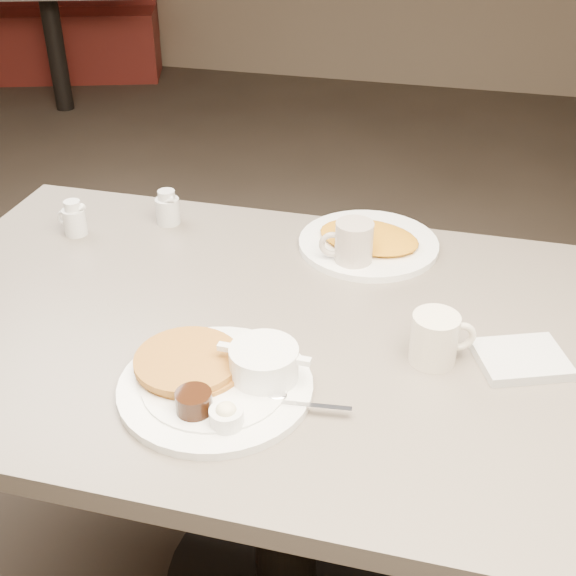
% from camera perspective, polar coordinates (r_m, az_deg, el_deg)
% --- Properties ---
extents(diner_table, '(1.50, 0.90, 0.75)m').
position_cam_1_polar(diner_table, '(1.46, -0.20, -8.38)').
color(diner_table, slate).
rests_on(diner_table, ground).
extents(main_plate, '(0.39, 0.33, 0.07)m').
position_cam_1_polar(main_plate, '(1.21, -5.18, -6.79)').
color(main_plate, white).
rests_on(main_plate, diner_table).
extents(coffee_mug_near, '(0.12, 0.10, 0.09)m').
position_cam_1_polar(coffee_mug_near, '(1.27, 11.29, -3.77)').
color(coffee_mug_near, '#F3E6CE').
rests_on(coffee_mug_near, diner_table).
extents(napkin, '(0.18, 0.16, 0.02)m').
position_cam_1_polar(napkin, '(1.32, 17.48, -5.24)').
color(napkin, silver).
rests_on(napkin, diner_table).
extents(coffee_mug_far, '(0.12, 0.09, 0.10)m').
position_cam_1_polar(coffee_mug_far, '(1.52, 4.98, 3.31)').
color(coffee_mug_far, '#BCAEA1').
rests_on(coffee_mug_far, diner_table).
extents(creamer_left, '(0.08, 0.07, 0.08)m').
position_cam_1_polar(creamer_left, '(1.71, -16.11, 5.11)').
color(creamer_left, silver).
rests_on(creamer_left, diner_table).
extents(creamer_right, '(0.07, 0.08, 0.08)m').
position_cam_1_polar(creamer_right, '(1.71, -9.24, 6.07)').
color(creamer_right, silver).
rests_on(creamer_right, diner_table).
extents(hash_plate, '(0.36, 0.36, 0.04)m').
position_cam_1_polar(hash_plate, '(1.61, 6.21, 3.56)').
color(hash_plate, white).
rests_on(hash_plate, diner_table).
extents(booth_back_left, '(1.41, 1.53, 1.12)m').
position_cam_1_polar(booth_back_left, '(5.48, -16.13, 19.37)').
color(booth_back_left, maroon).
rests_on(booth_back_left, ground).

